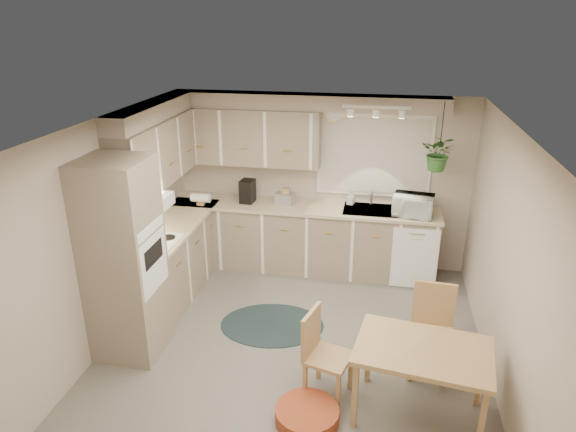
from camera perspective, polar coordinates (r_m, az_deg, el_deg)
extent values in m
plane|color=slate|center=(5.76, 0.70, -14.07)|extent=(4.20, 4.20, 0.00)
plane|color=silver|center=(4.77, 0.84, 10.03)|extent=(4.20, 4.20, 0.00)
cube|color=#B4A594|center=(7.09, 3.67, 3.87)|extent=(4.00, 0.04, 2.40)
cube|color=#B4A594|center=(3.40, -5.61, -17.95)|extent=(4.00, 0.04, 2.40)
cube|color=#B4A594|center=(5.80, -19.10, -1.47)|extent=(0.04, 4.20, 2.40)
cube|color=#B4A594|center=(5.23, 22.98, -4.61)|extent=(0.04, 4.20, 2.40)
cube|color=gray|center=(6.68, -12.50, -4.70)|extent=(0.60, 1.85, 0.90)
cube|color=gray|center=(7.10, 1.63, -2.53)|extent=(3.60, 0.60, 0.90)
cube|color=beige|center=(6.49, -12.76, -0.99)|extent=(0.64, 1.89, 0.04)
cube|color=beige|center=(6.91, 1.66, 0.99)|extent=(3.64, 0.64, 0.04)
cube|color=gray|center=(5.41, -17.78, -4.74)|extent=(0.65, 0.65, 2.10)
cube|color=white|center=(5.27, -14.69, -5.10)|extent=(0.02, 0.56, 0.58)
cube|color=gray|center=(6.37, -14.12, 7.06)|extent=(0.35, 2.00, 0.75)
cube|color=gray|center=(6.94, -4.70, 8.81)|extent=(2.00, 0.35, 0.75)
cube|color=#B4A594|center=(6.28, -14.73, 11.25)|extent=(0.30, 2.00, 0.20)
cube|color=#B4A594|center=(6.71, 2.00, 12.56)|extent=(3.60, 0.30, 0.20)
cube|color=white|center=(6.00, -14.78, -2.85)|extent=(0.52, 0.58, 0.02)
cube|color=white|center=(5.84, -15.38, 1.23)|extent=(0.40, 0.60, 0.14)
cube|color=silver|center=(6.90, 9.53, 6.59)|extent=(1.40, 0.02, 1.00)
cube|color=white|center=(6.91, 9.54, 6.61)|extent=(1.50, 0.02, 1.10)
cube|color=#9A9DA1|center=(6.86, 9.11, 0.36)|extent=(0.70, 0.48, 0.10)
cube|color=white|center=(6.78, 13.86, -4.66)|extent=(0.58, 0.02, 0.83)
cube|color=white|center=(6.24, 9.81, 11.85)|extent=(0.80, 0.04, 0.04)
cylinder|color=gold|center=(6.81, 5.12, 11.60)|extent=(0.30, 0.03, 0.30)
cube|color=tan|center=(4.85, 14.44, -17.48)|extent=(1.23, 0.91, 0.71)
cube|color=tan|center=(4.90, 4.56, -15.20)|extent=(0.49, 0.49, 0.85)
cube|color=tan|center=(5.30, 15.66, -12.46)|extent=(0.46, 0.46, 0.91)
ellipsoid|color=black|center=(6.06, -1.78, -11.97)|extent=(1.30, 1.04, 0.01)
cylinder|color=#9D3A1F|center=(4.85, 2.13, -21.22)|extent=(0.74, 0.74, 0.13)
imported|color=white|center=(6.71, 13.76, 1.41)|extent=(0.53, 0.35, 0.34)
imported|color=white|center=(6.98, 6.96, 1.60)|extent=(0.13, 0.21, 0.09)
imported|color=#2D6126|center=(6.55, 16.42, 6.31)|extent=(0.51, 0.54, 0.35)
cube|color=black|center=(7.02, -4.52, 2.77)|extent=(0.20, 0.23, 0.31)
cube|color=#9A9DA1|center=(6.95, -0.37, 1.95)|extent=(0.27, 0.19, 0.15)
cube|color=tan|center=(6.97, -0.25, 2.27)|extent=(0.11, 0.11, 0.21)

